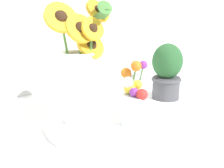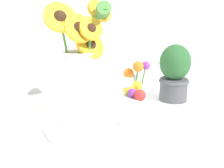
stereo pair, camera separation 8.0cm
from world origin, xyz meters
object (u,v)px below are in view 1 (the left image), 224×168
object	(u,v)px
vase_small_center	(133,104)
vase_bulb_right	(134,90)
serving_tray	(112,121)
potted_plant	(167,71)
mason_jar_sunflowers	(81,73)

from	to	relation	value
vase_small_center	vase_bulb_right	xyz separation A→B (m)	(0.09, 0.09, 0.00)
serving_tray	potted_plant	world-z (taller)	potted_plant
serving_tray	vase_small_center	distance (m)	0.10
vase_bulb_right	serving_tray	bearing A→B (deg)	-168.35
vase_bulb_right	mason_jar_sunflowers	bearing A→B (deg)	175.03
serving_tray	vase_small_center	xyz separation A→B (m)	(0.02, -0.07, 0.07)
serving_tray	vase_small_center	size ratio (longest dim) A/B	2.97
vase_small_center	vase_bulb_right	bearing A→B (deg)	45.50
vase_bulb_right	potted_plant	size ratio (longest dim) A/B	0.77
vase_small_center	potted_plant	bearing A→B (deg)	23.53
serving_tray	vase_small_center	bearing A→B (deg)	-72.52
mason_jar_sunflowers	potted_plant	xyz separation A→B (m)	(0.41, 0.02, -0.06)
vase_small_center	serving_tray	bearing A→B (deg)	107.48
vase_small_center	potted_plant	distance (m)	0.34
serving_tray	mason_jar_sunflowers	xyz separation A→B (m)	(-0.08, 0.04, 0.16)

